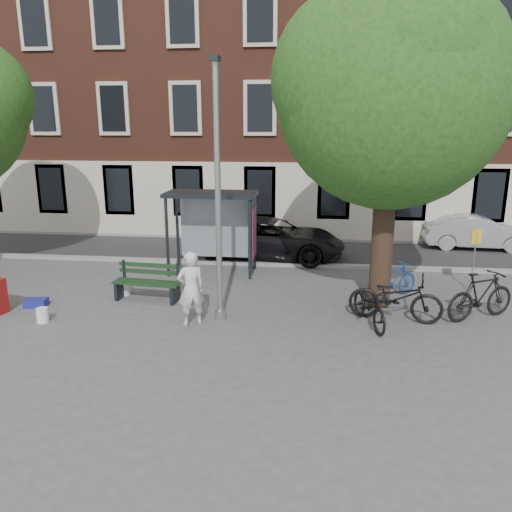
{
  "coord_description": "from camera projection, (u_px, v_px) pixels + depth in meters",
  "views": [
    {
      "loc": [
        2.22,
        -11.34,
        4.64
      ],
      "look_at": [
        0.78,
        0.94,
        1.4
      ],
      "focal_mm": 35.0,
      "sensor_mm": 36.0,
      "label": 1
    }
  ],
  "objects": [
    {
      "name": "bus_shelter",
      "position": [
        224.0,
        214.0,
        15.85
      ],
      "size": [
        2.85,
        1.45,
        2.62
      ],
      "color": "#1E2328",
      "rests_on": "ground"
    },
    {
      "name": "painter",
      "position": [
        191.0,
        289.0,
        11.78
      ],
      "size": [
        0.79,
        0.69,
        1.81
      ],
      "primitive_type": "imported",
      "rotation": [
        0.0,
        0.0,
        3.62
      ],
      "color": "silver",
      "rests_on": "ground"
    },
    {
      "name": "blue_crate",
      "position": [
        36.0,
        303.0,
        13.18
      ],
      "size": [
        0.61,
        0.49,
        0.2
      ],
      "primitive_type": "cube",
      "rotation": [
        0.0,
        0.0,
        0.17
      ],
      "color": "navy",
      "rests_on": "ground"
    },
    {
      "name": "bike_a",
      "position": [
        395.0,
        298.0,
        12.12
      ],
      "size": [
        2.35,
        1.21,
        1.18
      ],
      "primitive_type": "imported",
      "rotation": [
        0.0,
        0.0,
        1.37
      ],
      "color": "black",
      "rests_on": "ground"
    },
    {
      "name": "bike_b",
      "position": [
        394.0,
        280.0,
        13.82
      ],
      "size": [
        1.62,
        1.35,
        1.0
      ],
      "primitive_type": "imported",
      "rotation": [
        0.0,
        0.0,
        2.2
      ],
      "color": "navy",
      "rests_on": "ground"
    },
    {
      "name": "tree_right",
      "position": [
        394.0,
        83.0,
        11.78
      ],
      "size": [
        5.76,
        5.6,
        8.2
      ],
      "color": "black",
      "rests_on": "ground"
    },
    {
      "name": "ground",
      "position": [
        220.0,
        319.0,
        12.33
      ],
      "size": [
        90.0,
        90.0,
        0.0
      ],
      "primitive_type": "plane",
      "color": "#4C4C4F",
      "rests_on": "ground"
    },
    {
      "name": "road",
      "position": [
        254.0,
        251.0,
        19.05
      ],
      "size": [
        40.0,
        4.0,
        0.01
      ],
      "primitive_type": "cube",
      "color": "#28282B",
      "rests_on": "ground"
    },
    {
      "name": "bike_c",
      "position": [
        370.0,
        306.0,
        11.85
      ],
      "size": [
        1.16,
        1.98,
        0.99
      ],
      "primitive_type": "imported",
      "rotation": [
        0.0,
        0.0,
        0.29
      ],
      "color": "black",
      "rests_on": "ground"
    },
    {
      "name": "curb_near",
      "position": [
        247.0,
        263.0,
        17.11
      ],
      "size": [
        40.0,
        0.25,
        0.12
      ],
      "primitive_type": "cube",
      "color": "gray",
      "rests_on": "ground"
    },
    {
      "name": "bike_d",
      "position": [
        481.0,
        296.0,
        12.2
      ],
      "size": [
        2.05,
        1.46,
        1.22
      ],
      "primitive_type": "imported",
      "rotation": [
        0.0,
        0.0,
        2.06
      ],
      "color": "black",
      "rests_on": "ground"
    },
    {
      "name": "notice_sign",
      "position": [
        475.0,
        248.0,
        14.03
      ],
      "size": [
        0.31,
        0.13,
        1.83
      ],
      "rotation": [
        0.0,
        0.0,
        0.33
      ],
      "color": "#9EA0A3",
      "rests_on": "ground"
    },
    {
      "name": "bench",
      "position": [
        148.0,
        284.0,
        13.64
      ],
      "size": [
        1.92,
        0.79,
        0.96
      ],
      "rotation": [
        0.0,
        0.0,
        -0.1
      ],
      "color": "#1E2328",
      "rests_on": "ground"
    },
    {
      "name": "building_row",
      "position": [
        270.0,
        73.0,
        23.04
      ],
      "size": [
        30.0,
        8.0,
        14.0
      ],
      "primitive_type": "cube",
      "color": "brown",
      "rests_on": "ground"
    },
    {
      "name": "bucket_b",
      "position": [
        42.0,
        315.0,
        12.1
      ],
      "size": [
        0.28,
        0.28,
        0.36
      ],
      "primitive_type": "cylinder",
      "rotation": [
        0.0,
        0.0,
        0.01
      ],
      "color": "white",
      "rests_on": "ground"
    },
    {
      "name": "car_dark",
      "position": [
        272.0,
        238.0,
        17.88
      ],
      "size": [
        5.35,
        2.77,
        1.44
      ],
      "primitive_type": "imported",
      "rotation": [
        0.0,
        0.0,
        1.5
      ],
      "color": "black",
      "rests_on": "ground"
    },
    {
      "name": "car_silver",
      "position": [
        477.0,
        232.0,
        19.27
      ],
      "size": [
        4.04,
        1.57,
        1.31
      ],
      "primitive_type": "imported",
      "rotation": [
        0.0,
        0.0,
        1.53
      ],
      "color": "#9C9FA3",
      "rests_on": "ground"
    },
    {
      "name": "lamppost",
      "position": [
        218.0,
        208.0,
        11.62
      ],
      "size": [
        0.28,
        0.35,
        6.11
      ],
      "color": "#9EA0A3",
      "rests_on": "ground"
    },
    {
      "name": "bucket_c",
      "position": [
        125.0,
        289.0,
        14.04
      ],
      "size": [
        0.37,
        0.37,
        0.36
      ],
      "primitive_type": "cylinder",
      "rotation": [
        0.0,
        0.0,
        0.4
      ],
      "color": "silver",
      "rests_on": "ground"
    },
    {
      "name": "curb_far",
      "position": [
        260.0,
        238.0,
        20.96
      ],
      "size": [
        40.0,
        0.25,
        0.12
      ],
      "primitive_type": "cube",
      "color": "gray",
      "rests_on": "ground"
    }
  ]
}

